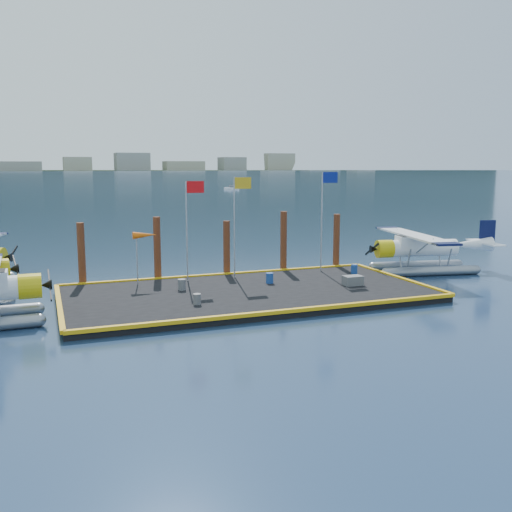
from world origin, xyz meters
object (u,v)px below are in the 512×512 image
Objects in this scene: piling_1 at (157,251)px; piling_4 at (336,243)px; seaplane_d at (419,251)px; drum_2 at (270,278)px; windsock at (145,236)px; drum_3 at (197,299)px; flagpole_blue at (325,206)px; flagpole_red at (190,215)px; piling_0 at (82,256)px; flagpole_yellow at (237,212)px; piling_2 at (227,250)px; drum_0 at (182,285)px; piling_3 at (284,243)px; crate at (353,280)px; drum_4 at (354,269)px.

piling_1 reaches higher than piling_4.
seaplane_d is 2.52× the size of piling_4.
windsock is (-6.92, 2.38, 2.52)m from drum_2.
flagpole_blue reaches higher than drum_3.
windsock is at bearing 97.89° from seaplane_d.
flagpole_red is 6.84m from piling_0.
drum_3 is (-5.39, -3.62, -0.03)m from drum_2.
windsock is 0.78× the size of piling_4.
flagpole_blue is (5.99, -0.00, 0.17)m from flagpole_yellow.
flagpole_blue reaches higher than piling_2.
piling_2 reaches higher than drum_2.
flagpole_yellow is (-1.19, 2.38, 3.81)m from drum_2.
piling_3 is at bearing 26.88° from drum_0.
drum_3 is 8.67m from piling_2.
flagpole_blue is (8.99, -0.00, 0.29)m from flagpole_red.
piling_2 is at bearing 97.21° from flagpole_yellow.
crate is 0.35× the size of windsock.
windsock is at bearing 180.00° from flagpole_yellow.
drum_2 is at bearing 152.76° from crate.
seaplane_d is at bearing -11.05° from piling_2.
flagpole_blue is at bearing 26.39° from drum_2.
drum_0 is at bearing -115.19° from flagpole_red.
drum_0 is 6.12m from flagpole_yellow.
piling_3 is at bearing 0.00° from piling_0.
piling_1 is (-0.57, 4.02, 1.39)m from drum_0.
piling_3 is (-9.02, 2.54, 0.60)m from seaplane_d.
flagpole_yellow reaches higher than seaplane_d.
windsock is (-18.55, 0.94, 1.68)m from seaplane_d.
flagpole_yellow reaches higher than drum_2.
drum_0 is at bearing -153.12° from piling_3.
flagpole_blue is at bearing -0.00° from flagpole_red.
flagpole_yellow is at bearing 168.60° from drum_4.
flagpole_blue is 1.51× the size of piling_3.
drum_3 is 14.26m from piling_4.
piling_2 reaches higher than windsock.
windsock is at bearing 180.00° from flagpole_blue.
piling_1 is 4.50m from piling_2.
crate is 6.75m from piling_4.
drum_2 is (5.33, 0.04, -0.00)m from drum_0.
flagpole_red is (1.14, 2.42, 3.69)m from drum_0.
windsock is 0.78× the size of piling_0.
drum_0 is at bearing 105.79° from seaplane_d.
piling_1 reaches higher than drum_4.
drum_3 is 0.14× the size of piling_0.
drum_2 is 7.82m from piling_4.
seaplane_d is at bearing -2.91° from windsock.
piling_0 is at bearing 169.45° from drum_4.
flagpole_red is at bearing 78.70° from drum_3.
windsock is (-2.73, 0.00, -1.17)m from flagpole_red.
drum_0 is 11.61m from drum_4.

